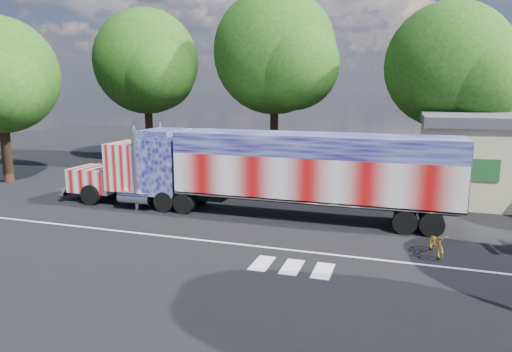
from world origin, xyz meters
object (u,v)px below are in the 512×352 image
(tree_ne_a, at_px, (451,66))
(tree_nw_a, at_px, (147,62))
(woman, at_px, (152,195))
(bicycle, at_px, (436,244))
(semi_truck, at_px, (262,170))
(tree_n_mid, at_px, (276,53))
(tree_w_a, at_px, (0,76))
(coach_bus, at_px, (264,158))

(tree_ne_a, relative_size, tree_nw_a, 0.93)
(woman, height_order, bicycle, woman)
(bicycle, bearing_deg, semi_truck, 144.46)
(tree_n_mid, bearing_deg, tree_ne_a, -7.25)
(tree_n_mid, height_order, tree_w_a, tree_n_mid)
(tree_nw_a, bearing_deg, woman, -59.00)
(woman, xyz_separation_m, tree_w_a, (-13.73, 3.12, 6.89))
(tree_ne_a, xyz_separation_m, tree_nw_a, (-25.50, 0.92, 0.75))
(tree_n_mid, distance_m, tree_w_a, 21.04)
(woman, xyz_separation_m, tree_ne_a, (16.48, 14.09, 7.62))
(coach_bus, xyz_separation_m, bicycle, (10.81, -10.83, -1.49))
(tree_n_mid, distance_m, tree_nw_a, 11.99)
(woman, height_order, tree_w_a, tree_w_a)
(semi_truck, height_order, woman, semi_truck)
(semi_truck, bearing_deg, tree_w_a, 172.75)
(tree_w_a, xyz_separation_m, tree_ne_a, (30.21, 10.97, 0.72))
(woman, xyz_separation_m, tree_nw_a, (-9.02, 15.01, 8.36))
(semi_truck, xyz_separation_m, tree_ne_a, (10.07, 13.53, 5.88))
(tree_ne_a, distance_m, tree_nw_a, 25.53)
(coach_bus, distance_m, bicycle, 15.37)
(semi_truck, distance_m, bicycle, 9.65)
(coach_bus, distance_m, tree_n_mid, 11.25)
(tree_w_a, xyz_separation_m, tree_nw_a, (4.71, 11.89, 1.47))
(coach_bus, distance_m, woman, 8.95)
(bicycle, xyz_separation_m, tree_w_a, (-28.85, 6.20, 7.17))
(woman, distance_m, bicycle, 15.43)
(semi_truck, height_order, tree_ne_a, tree_ne_a)
(semi_truck, height_order, tree_w_a, tree_w_a)
(bicycle, height_order, tree_w_a, tree_w_a)
(tree_n_mid, bearing_deg, tree_w_a, -142.68)
(tree_n_mid, relative_size, tree_ne_a, 1.15)
(tree_w_a, bearing_deg, coach_bus, 14.40)
(coach_bus, bearing_deg, woman, -119.07)
(tree_w_a, relative_size, tree_nw_a, 0.85)
(semi_truck, xyz_separation_m, bicycle, (8.71, -3.64, -2.01))
(woman, relative_size, bicycle, 0.85)
(woman, bearing_deg, bicycle, -33.32)
(tree_n_mid, bearing_deg, bicycle, -57.15)
(tree_nw_a, bearing_deg, bicycle, -36.84)
(woman, height_order, tree_nw_a, tree_nw_a)
(tree_w_a, bearing_deg, tree_ne_a, 19.96)
(coach_bus, bearing_deg, semi_truck, -73.74)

